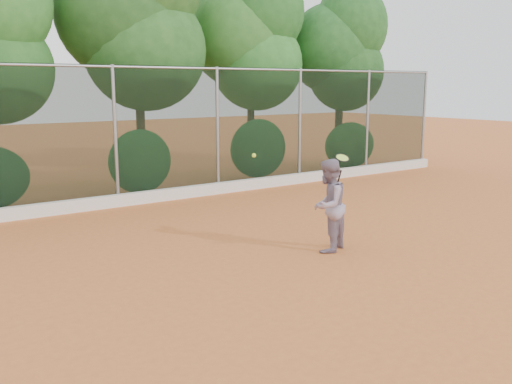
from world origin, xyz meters
TOP-DOWN VIEW (x-y plane):
  - ground at (0.00, 0.00)m, footprint 80.00×80.00m
  - concrete_curb at (0.00, 6.82)m, footprint 24.00×0.20m
  - tennis_player at (1.52, 0.87)m, footprint 1.02×0.93m
  - chainlink_fence at (-0.00, 7.00)m, footprint 24.09×0.09m
  - foliage_backdrop at (-0.55, 8.98)m, footprint 23.70×3.63m
  - tennis_racket at (1.83, 0.86)m, footprint 0.33×0.32m
  - tennis_ball_in_flight at (-0.24, 0.72)m, footprint 0.07×0.07m

SIDE VIEW (x-z plane):
  - ground at x=0.00m, z-range 0.00..0.00m
  - concrete_curb at x=0.00m, z-range 0.00..0.30m
  - tennis_player at x=1.52m, z-range 0.00..1.70m
  - tennis_racket at x=1.83m, z-range 1.39..1.94m
  - chainlink_fence at x=0.00m, z-range 0.11..3.61m
  - tennis_ball_in_flight at x=-0.24m, z-range 1.88..1.94m
  - foliage_backdrop at x=-0.55m, z-range 0.63..8.18m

